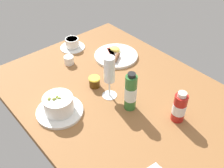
% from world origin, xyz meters
% --- Properties ---
extents(ground_plane, '(1.10, 0.84, 0.03)m').
position_xyz_m(ground_plane, '(0.00, 0.00, -0.01)').
color(ground_plane, brown).
extents(porridge_bowl, '(0.20, 0.20, 0.09)m').
position_xyz_m(porridge_bowl, '(-0.06, -0.27, 0.04)').
color(porridge_bowl, white).
rests_on(porridge_bowl, ground_plane).
extents(coffee_cup, '(0.14, 0.14, 0.06)m').
position_xyz_m(coffee_cup, '(-0.45, 0.07, 0.02)').
color(coffee_cup, white).
rests_on(coffee_cup, ground_plane).
extents(creamer_jug, '(0.06, 0.05, 0.05)m').
position_xyz_m(creamer_jug, '(-0.33, -0.04, 0.02)').
color(creamer_jug, white).
rests_on(creamer_jug, ground_plane).
extents(wine_glass, '(0.07, 0.07, 0.21)m').
position_xyz_m(wine_glass, '(0.00, -0.04, 0.13)').
color(wine_glass, white).
rests_on(wine_glass, ground_plane).
extents(jam_jar, '(0.05, 0.05, 0.05)m').
position_xyz_m(jam_jar, '(-0.10, -0.05, 0.03)').
color(jam_jar, '#492C0A').
rests_on(jam_jar, ground_plane).
extents(sauce_bottle_red, '(0.05, 0.05, 0.14)m').
position_xyz_m(sauce_bottle_red, '(0.29, 0.08, 0.06)').
color(sauce_bottle_red, '#B21E19').
rests_on(sauce_bottle_red, ground_plane).
extents(sauce_bottle_green, '(0.05, 0.05, 0.18)m').
position_xyz_m(sauce_bottle_green, '(0.12, -0.02, 0.09)').
color(sauce_bottle_green, '#337233').
rests_on(sauce_bottle_green, ground_plane).
extents(breakfast_plate, '(0.24, 0.24, 0.04)m').
position_xyz_m(breakfast_plate, '(-0.22, 0.19, 0.01)').
color(breakfast_plate, white).
rests_on(breakfast_plate, ground_plane).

